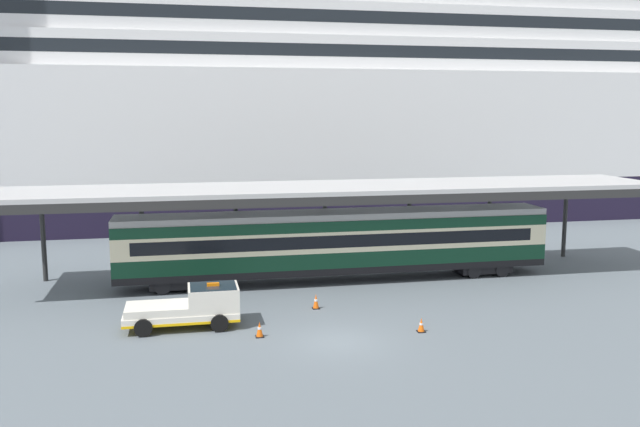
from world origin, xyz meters
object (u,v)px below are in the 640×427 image
train_carriage (337,242)px  traffic_cone_mid (316,301)px  cruise_ship (410,68)px  traffic_cone_near (421,325)px  service_truck (193,306)px  traffic_cone_far (260,329)px

train_carriage → traffic_cone_mid: size_ratio=32.80×
cruise_ship → train_carriage: (-15.35, -31.80, -12.24)m
train_carriage → traffic_cone_near: size_ratio=38.92×
service_truck → traffic_cone_far: 3.56m
cruise_ship → traffic_cone_far: cruise_ship is taller
service_truck → traffic_cone_far: bearing=-36.2°
cruise_ship → traffic_cone_far: 48.06m
train_carriage → service_truck: bearing=-140.2°
train_carriage → traffic_cone_mid: 6.14m
cruise_ship → train_carriage: bearing=-115.8°
train_carriage → service_truck: size_ratio=4.83×
cruise_ship → traffic_cone_near: bearing=-108.2°
traffic_cone_mid → traffic_cone_far: 4.95m
service_truck → traffic_cone_mid: size_ratio=6.79×
service_truck → traffic_cone_far: size_ratio=7.45×
traffic_cone_near → traffic_cone_far: (-7.21, 0.77, 0.03)m
traffic_cone_near → traffic_cone_far: 7.25m
train_carriage → traffic_cone_near: bearing=-80.6°
cruise_ship → service_truck: cruise_ship is taller
cruise_ship → traffic_cone_near: size_ratio=256.74×
traffic_cone_near → traffic_cone_mid: (-3.94, 4.49, 0.06)m
traffic_cone_near → traffic_cone_far: bearing=173.9°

